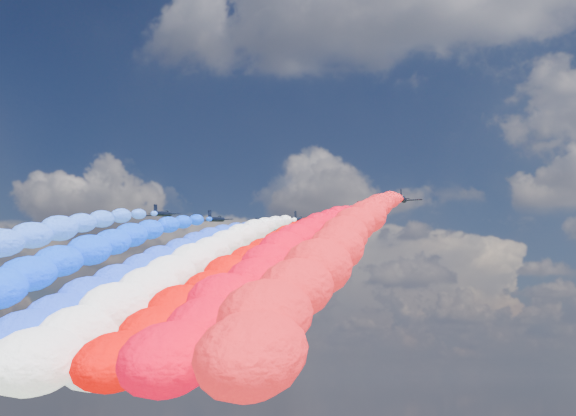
% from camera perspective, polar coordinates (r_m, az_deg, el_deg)
% --- Properties ---
extents(jet_0, '(7.90, 10.79, 4.24)m').
position_cam_1_polar(jet_0, '(166.25, -9.52, -0.44)').
color(jet_0, black).
extents(trail_0, '(7.09, 100.90, 39.73)m').
position_cam_1_polar(trail_0, '(119.46, -20.15, -3.41)').
color(trail_0, blue).
extents(jet_1, '(8.30, 11.07, 4.24)m').
position_cam_1_polar(jet_1, '(170.44, -5.49, -0.86)').
color(jet_1, black).
extents(trail_1, '(7.09, 100.90, 39.73)m').
position_cam_1_polar(trail_1, '(121.66, -14.25, -3.95)').
color(trail_1, '#0940FC').
extents(jet_2, '(8.08, 10.91, 4.24)m').
position_cam_1_polar(jet_2, '(177.58, -2.00, -1.39)').
color(jet_2, black).
extents(trail_2, '(7.09, 100.90, 39.73)m').
position_cam_1_polar(trail_2, '(127.37, -8.97, -4.57)').
color(trail_2, blue).
extents(jet_3, '(8.21, 11.01, 4.24)m').
position_cam_1_polar(jet_3, '(170.38, 0.85, -0.91)').
color(jet_3, black).
extents(trail_3, '(7.09, 100.90, 39.73)m').
position_cam_1_polar(trail_3, '(119.16, -5.34, -4.11)').
color(trail_3, white).
extents(jet_4, '(8.46, 11.19, 4.24)m').
position_cam_1_polar(jet_4, '(184.64, 1.15, -1.84)').
color(jet_4, black).
extents(trail_4, '(7.09, 100.90, 39.73)m').
position_cam_1_polar(trail_4, '(133.40, -4.27, -5.05)').
color(trail_4, silver).
extents(jet_5, '(7.91, 10.79, 4.24)m').
position_cam_1_polar(jet_5, '(171.27, 3.58, -0.95)').
color(jet_5, black).
extents(trail_5, '(7.09, 100.90, 39.73)m').
position_cam_1_polar(trail_5, '(119.26, -1.39, -4.17)').
color(trail_5, '#F30403').
extents(jet_6, '(8.18, 10.99, 4.24)m').
position_cam_1_polar(jet_6, '(161.87, 5.68, -0.22)').
color(jet_6, black).
extents(trail_6, '(7.09, 100.90, 39.73)m').
position_cam_1_polar(trail_6, '(109.29, 1.27, -3.38)').
color(trail_6, '#FC001D').
extents(jet_7, '(8.19, 10.99, 4.24)m').
position_cam_1_polar(jet_7, '(152.58, 8.75, 0.64)').
color(jet_7, black).
extents(trail_7, '(7.09, 100.90, 39.73)m').
position_cam_1_polar(trail_7, '(99.35, 5.56, -2.38)').
color(trail_7, red).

